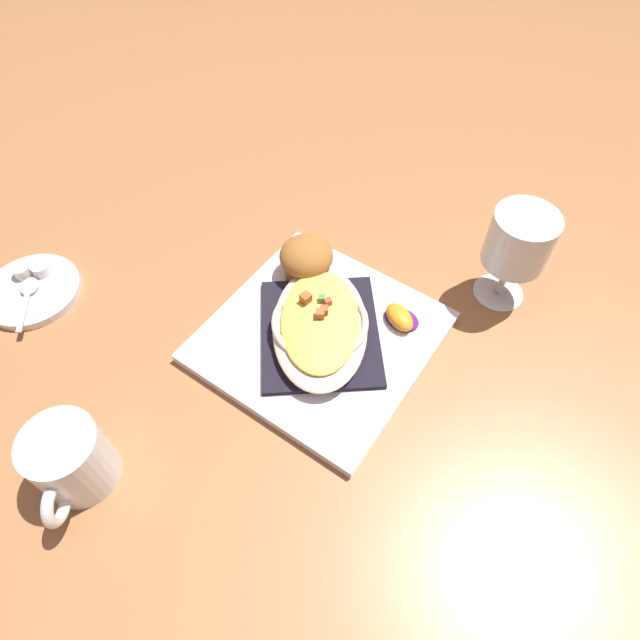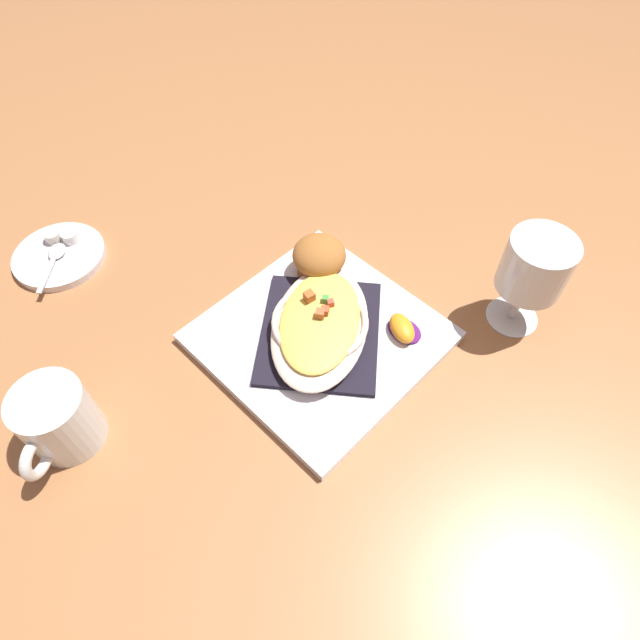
{
  "view_description": "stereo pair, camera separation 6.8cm",
  "coord_description": "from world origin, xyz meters",
  "views": [
    {
      "loc": [
        0.31,
        0.26,
        0.59
      ],
      "look_at": [
        0.0,
        0.0,
        0.04
      ],
      "focal_mm": 30.18,
      "sensor_mm": 36.0,
      "label": 1
    },
    {
      "loc": [
        0.26,
        0.3,
        0.59
      ],
      "look_at": [
        0.0,
        0.0,
        0.04
      ],
      "focal_mm": 30.18,
      "sensor_mm": 36.0,
      "label": 2
    }
  ],
  "objects": [
    {
      "name": "ground_plane",
      "position": [
        0.0,
        0.0,
        0.0
      ],
      "size": [
        2.6,
        2.6,
        0.0
      ],
      "primitive_type": "plane",
      "color": "#A26A3F"
    },
    {
      "name": "square_plate",
      "position": [
        0.0,
        0.0,
        0.01
      ],
      "size": [
        0.29,
        0.29,
        0.01
      ],
      "primitive_type": "cube",
      "rotation": [
        0.0,
        0.0,
        0.08
      ],
      "color": "white",
      "rests_on": "ground_plane"
    },
    {
      "name": "folded_napkin",
      "position": [
        0.0,
        0.0,
        0.02
      ],
      "size": [
        0.23,
        0.23,
        0.01
      ],
      "primitive_type": "cube",
      "rotation": [
        0.0,
        0.0,
        0.75
      ],
      "color": "black",
      "rests_on": "square_plate"
    },
    {
      "name": "gratin_dish",
      "position": [
        -0.0,
        -0.0,
        0.04
      ],
      "size": [
        0.23,
        0.22,
        0.04
      ],
      "color": "beige",
      "rests_on": "folded_napkin"
    },
    {
      "name": "muffin",
      "position": [
        -0.07,
        -0.08,
        0.04
      ],
      "size": [
        0.07,
        0.07,
        0.06
      ],
      "color": "#AA682B",
      "rests_on": "square_plate"
    },
    {
      "name": "orange_garnish",
      "position": [
        -0.08,
        0.07,
        0.02
      ],
      "size": [
        0.05,
        0.06,
        0.02
      ],
      "color": "#591A6A",
      "rests_on": "square_plate"
    },
    {
      "name": "coffee_mug",
      "position": [
        0.31,
        -0.09,
        0.04
      ],
      "size": [
        0.1,
        0.09,
        0.09
      ],
      "color": "white",
      "rests_on": "ground_plane"
    },
    {
      "name": "stemmed_glass",
      "position": [
        -0.22,
        0.14,
        0.1
      ],
      "size": [
        0.08,
        0.08,
        0.14
      ],
      "color": "white",
      "rests_on": "ground_plane"
    },
    {
      "name": "creamer_saucer",
      "position": [
        0.2,
        -0.36,
        0.01
      ],
      "size": [
        0.13,
        0.13,
        0.01
      ],
      "primitive_type": "cylinder",
      "color": "white",
      "rests_on": "ground_plane"
    },
    {
      "name": "spoon",
      "position": [
        0.2,
        -0.36,
        0.02
      ],
      "size": [
        0.08,
        0.08,
        0.01
      ],
      "color": "silver",
      "rests_on": "creamer_saucer"
    },
    {
      "name": "creamer_cup_0",
      "position": [
        0.17,
        -0.38,
        0.02
      ],
      "size": [
        0.02,
        0.02,
        0.02
      ],
      "primitive_type": "cylinder",
      "color": "silver",
      "rests_on": "creamer_saucer"
    },
    {
      "name": "creamer_cup_1",
      "position": [
        0.19,
        -0.39,
        0.02
      ],
      "size": [
        0.02,
        0.02,
        0.02
      ],
      "primitive_type": "cylinder",
      "color": "white",
      "rests_on": "creamer_saucer"
    }
  ]
}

